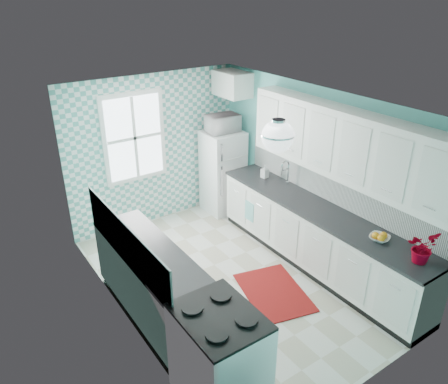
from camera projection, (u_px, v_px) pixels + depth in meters
floor at (231, 280)px, 6.11m from camera, size 3.00×4.40×0.02m
ceiling at (233, 102)px, 5.01m from camera, size 3.00×4.40×0.02m
wall_back at (154, 150)px, 7.20m from camera, size 3.00×0.02×2.50m
wall_front at (375, 291)px, 3.92m from camera, size 3.00×0.02×2.50m
wall_left at (120, 235)px, 4.79m from camera, size 0.02×4.40×2.50m
wall_right at (317, 173)px, 6.33m from camera, size 0.02×4.40×2.50m
accent_wall at (155, 151)px, 7.18m from camera, size 3.00×0.01×2.50m
window at (134, 138)px, 6.85m from camera, size 1.04×0.05×1.44m
backsplash_right at (336, 187)px, 6.05m from camera, size 0.02×3.60×0.51m
backsplash_left at (125, 242)px, 4.77m from camera, size 0.02×2.15×0.51m
upper_cabinets_right at (346, 145)px, 5.51m from camera, size 0.33×3.20×0.90m
upper_cabinet_fridge at (232, 84)px, 7.14m from camera, size 0.40×0.74×0.40m
ceiling_light at (278, 136)px, 4.50m from camera, size 0.34×0.34×0.35m
base_cabinets_right at (316, 239)px, 6.22m from camera, size 0.60×3.60×0.90m
countertop_right at (318, 210)px, 6.01m from camera, size 0.63×3.60×0.04m
base_cabinets_left at (154, 287)px, 5.24m from camera, size 0.60×2.15×0.90m
countertop_left at (152, 254)px, 5.04m from camera, size 0.63×2.15×0.04m
fridge at (223, 172)px, 7.70m from camera, size 0.64×0.64×1.47m
stove at (219, 357)px, 4.15m from camera, size 0.69×0.86×1.03m
sink at (279, 188)px, 6.64m from camera, size 0.48×0.40×0.53m
rug at (274, 292)px, 5.84m from camera, size 1.00×1.24×0.02m
dish_towel at (249, 211)px, 6.91m from camera, size 0.03×0.21×0.32m
fruit_bowl at (379, 238)px, 5.26m from camera, size 0.30×0.30×0.06m
potted_plant at (422, 247)px, 4.80m from camera, size 0.37×0.34×0.36m
soap_bottle at (265, 171)px, 6.91m from camera, size 0.11×0.11×0.22m
microwave at (223, 123)px, 7.32m from camera, size 0.56×0.39×0.30m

